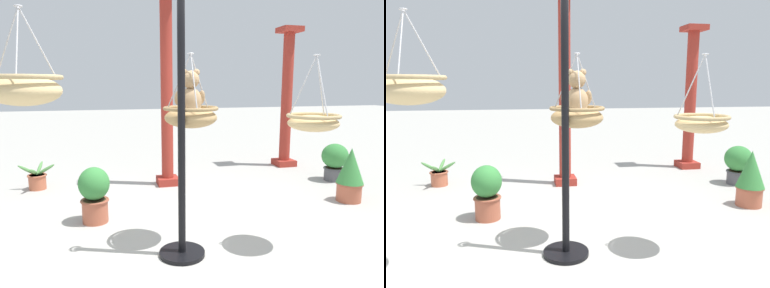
{
  "view_description": "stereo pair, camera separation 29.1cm",
  "coord_description": "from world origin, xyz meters",
  "views": [
    {
      "loc": [
        -0.86,
        -3.28,
        1.63
      ],
      "look_at": [
        -0.0,
        0.02,
        1.05
      ],
      "focal_mm": 32.89,
      "sensor_mm": 36.0,
      "label": 1
    },
    {
      "loc": [
        -0.57,
        -3.34,
        1.63
      ],
      "look_at": [
        -0.0,
        0.02,
        1.05
      ],
      "focal_mm": 32.89,
      "sensor_mm": 36.0,
      "label": 2
    }
  ],
  "objects": [
    {
      "name": "display_pole_central",
      "position": [
        -0.16,
        -0.19,
        0.76
      ],
      "size": [
        0.44,
        0.44,
        2.44
      ],
      "color": "black",
      "rests_on": "ground"
    },
    {
      "name": "potted_plant_trailing_ivy",
      "position": [
        2.48,
        0.78,
        0.39
      ],
      "size": [
        0.37,
        0.37,
        0.76
      ],
      "color": "#AD563D",
      "rests_on": "ground"
    },
    {
      "name": "hanging_basket_left_high",
      "position": [
        -1.41,
        -0.39,
        1.6
      ],
      "size": [
        0.57,
        0.57,
        0.72
      ],
      "color": "tan"
    },
    {
      "name": "potted_plant_tall_leafy",
      "position": [
        -1.88,
        2.49,
        0.16
      ],
      "size": [
        0.57,
        0.58,
        0.41
      ],
      "color": "#BC6042",
      "rests_on": "ground"
    },
    {
      "name": "hanging_basket_right_low",
      "position": [
        1.08,
        -0.36,
        1.28
      ],
      "size": [
        0.5,
        0.5,
        0.71
      ],
      "color": "tan"
    },
    {
      "name": "ground_plane",
      "position": [
        0.0,
        0.0,
        0.0
      ],
      "size": [
        40.0,
        40.0,
        0.0
      ],
      "primitive_type": "plane",
      "color": "#ADAAA3"
    },
    {
      "name": "greenhouse_pillar_left",
      "position": [
        0.16,
        2.25,
        1.49
      ],
      "size": [
        0.36,
        0.36,
        3.08
      ],
      "color": "#9E2D23",
      "rests_on": "ground"
    },
    {
      "name": "hanging_basket_with_teddy",
      "position": [
        -0.01,
        0.06,
        1.32
      ],
      "size": [
        0.54,
        0.54,
        0.72
      ],
      "color": "tan"
    },
    {
      "name": "potted_plant_bushy_green",
      "position": [
        2.96,
        1.77,
        0.35
      ],
      "size": [
        0.44,
        0.44,
        0.64
      ],
      "color": "#4C4C51",
      "rests_on": "ground"
    },
    {
      "name": "potted_plant_flowering_red",
      "position": [
        -0.98,
        0.87,
        0.36
      ],
      "size": [
        0.36,
        0.36,
        0.67
      ],
      "color": "#AD563D",
      "rests_on": "ground"
    },
    {
      "name": "greenhouse_pillar_right",
      "position": [
        2.7,
        3.01,
        1.31
      ],
      "size": [
        0.4,
        0.4,
        2.71
      ],
      "color": "#9E2D23",
      "rests_on": "ground"
    },
    {
      "name": "teddy_bear",
      "position": [
        -0.01,
        0.08,
        1.52
      ],
      "size": [
        0.31,
        0.28,
        0.45
      ],
      "color": "tan"
    }
  ]
}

